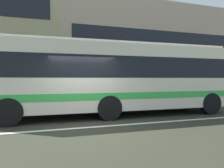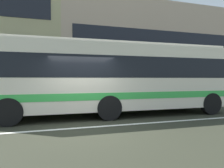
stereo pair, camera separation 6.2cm
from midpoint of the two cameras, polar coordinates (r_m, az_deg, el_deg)
The scene contains 5 objects.
ground_plane at distance 6.79m, azimuth -7.83°, elevation -12.63°, with size 160.00×160.00×0.00m, color #2C2E22.
lane_centre_line at distance 6.79m, azimuth -7.83°, elevation -12.59°, with size 60.00×0.16×0.01m, color silver.
hedge_row_far at distance 11.97m, azimuth -11.90°, elevation -4.27°, with size 21.53×1.10×0.91m, color #3C6828.
apartment_block_right at distance 24.61m, azimuth 12.80°, elevation 8.48°, with size 23.07×9.31×9.31m.
transit_bus at distance 8.99m, azimuth 1.02°, elevation 2.31°, with size 10.62×2.76×3.24m.
Camera 1 is at (-1.06, -6.50, 1.66)m, focal length 30.98 mm.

